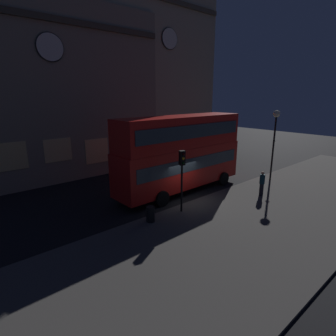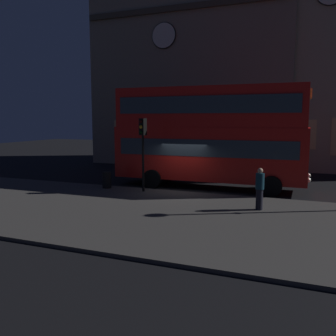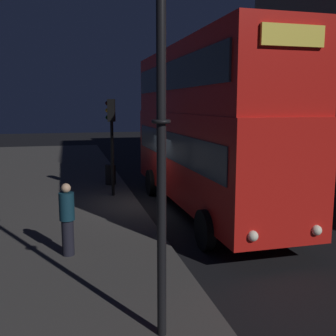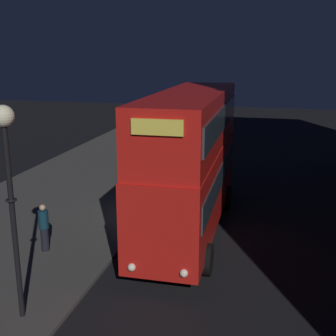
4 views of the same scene
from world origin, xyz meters
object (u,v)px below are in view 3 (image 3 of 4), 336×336
double_decker_bus (205,121)px  street_lamp (161,50)px  traffic_light_near_kerb (111,127)px  pedestrian (67,219)px  litter_bin (111,174)px

double_decker_bus → street_lamp: street_lamp is taller
traffic_light_near_kerb → pedestrian: size_ratio=2.16×
traffic_light_near_kerb → street_lamp: (9.87, -0.31, 1.59)m
traffic_light_near_kerb → litter_bin: size_ratio=4.22×
traffic_light_near_kerb → litter_bin: traffic_light_near_kerb is taller
traffic_light_near_kerb → litter_bin: bearing=-168.3°
traffic_light_near_kerb → pedestrian: (6.10, -1.71, -1.81)m
litter_bin → street_lamp: bearing=-2.2°
double_decker_bus → traffic_light_near_kerb: double_decker_bus is taller
double_decker_bus → pedestrian: 6.09m
traffic_light_near_kerb → street_lamp: size_ratio=0.66×
pedestrian → traffic_light_near_kerb: bearing=-83.3°
traffic_light_near_kerb → pedestrian: traffic_light_near_kerb is taller
traffic_light_near_kerb → litter_bin: (-2.25, 0.15, -2.25)m
pedestrian → litter_bin: (-8.35, 1.87, -0.45)m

